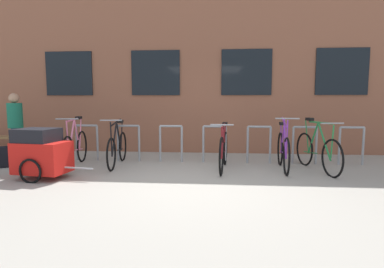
{
  "coord_description": "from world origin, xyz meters",
  "views": [
    {
      "loc": [
        0.49,
        -5.16,
        1.42
      ],
      "look_at": [
        -0.09,
        1.6,
        0.68
      ],
      "focal_mm": 29.22,
      "sensor_mm": 36.0,
      "label": 1
    }
  ],
  "objects_px": {
    "bicycle_purple": "(283,150)",
    "person_by_bench": "(15,123)",
    "bicycle_black": "(117,148)",
    "bike_trailer": "(41,153)",
    "bicycle_maroon": "(224,150)",
    "bicycle_pink": "(75,148)",
    "wooden_bench": "(0,141)",
    "bicycle_green": "(317,151)",
    "backpack": "(4,157)"
  },
  "relations": [
    {
      "from": "bicycle_purple",
      "to": "person_by_bench",
      "type": "distance_m",
      "value": 5.95
    },
    {
      "from": "bicycle_black",
      "to": "bike_trailer",
      "type": "distance_m",
      "value": 1.61
    },
    {
      "from": "bicycle_maroon",
      "to": "person_by_bench",
      "type": "relative_size",
      "value": 1.12
    },
    {
      "from": "bicycle_pink",
      "to": "bicycle_maroon",
      "type": "bearing_deg",
      "value": -0.6
    },
    {
      "from": "bicycle_pink",
      "to": "bike_trailer",
      "type": "height_order",
      "value": "bicycle_pink"
    },
    {
      "from": "bicycle_pink",
      "to": "wooden_bench",
      "type": "bearing_deg",
      "value": 153.99
    },
    {
      "from": "bike_trailer",
      "to": "person_by_bench",
      "type": "height_order",
      "value": "person_by_bench"
    },
    {
      "from": "bicycle_purple",
      "to": "bicycle_black",
      "type": "xyz_separation_m",
      "value": [
        -3.53,
        0.13,
        -0.02
      ]
    },
    {
      "from": "bicycle_purple",
      "to": "wooden_bench",
      "type": "xyz_separation_m",
      "value": [
        -7.09,
        1.27,
        -0.06
      ]
    },
    {
      "from": "bicycle_green",
      "to": "person_by_bench",
      "type": "bearing_deg",
      "value": 177.7
    },
    {
      "from": "bicycle_maroon",
      "to": "bike_trailer",
      "type": "xyz_separation_m",
      "value": [
        -3.3,
        -1.06,
        0.08
      ]
    },
    {
      "from": "bicycle_purple",
      "to": "bicycle_maroon",
      "type": "xyz_separation_m",
      "value": [
        -1.22,
        -0.07,
        -0.0
      ]
    },
    {
      "from": "bicycle_purple",
      "to": "person_by_bench",
      "type": "bearing_deg",
      "value": 177.76
    },
    {
      "from": "bicycle_purple",
      "to": "person_by_bench",
      "type": "height_order",
      "value": "person_by_bench"
    },
    {
      "from": "bicycle_green",
      "to": "bicycle_black",
      "type": "bearing_deg",
      "value": 177.8
    },
    {
      "from": "bicycle_black",
      "to": "backpack",
      "type": "distance_m",
      "value": 2.38
    },
    {
      "from": "bicycle_green",
      "to": "wooden_bench",
      "type": "distance_m",
      "value": 7.87
    },
    {
      "from": "bicycle_purple",
      "to": "bike_trailer",
      "type": "height_order",
      "value": "bicycle_purple"
    },
    {
      "from": "bicycle_purple",
      "to": "wooden_bench",
      "type": "distance_m",
      "value": 7.2
    },
    {
      "from": "bicycle_purple",
      "to": "bicycle_pink",
      "type": "distance_m",
      "value": 4.41
    },
    {
      "from": "bicycle_pink",
      "to": "person_by_bench",
      "type": "bearing_deg",
      "value": 169.89
    },
    {
      "from": "bicycle_green",
      "to": "person_by_bench",
      "type": "relative_size",
      "value": 1.14
    },
    {
      "from": "bicycle_pink",
      "to": "bicycle_green",
      "type": "xyz_separation_m",
      "value": [
        5.07,
        0.01,
        -0.0
      ]
    },
    {
      "from": "bike_trailer",
      "to": "backpack",
      "type": "xyz_separation_m",
      "value": [
        -1.35,
        0.84,
        -0.25
      ]
    },
    {
      "from": "bicycle_pink",
      "to": "bicycle_green",
      "type": "bearing_deg",
      "value": 0.06
    },
    {
      "from": "backpack",
      "to": "bicycle_black",
      "type": "bearing_deg",
      "value": -16.35
    },
    {
      "from": "bicycle_maroon",
      "to": "backpack",
      "type": "relative_size",
      "value": 4.01
    },
    {
      "from": "bicycle_pink",
      "to": "wooden_bench",
      "type": "relative_size",
      "value": 1.18
    },
    {
      "from": "bicycle_green",
      "to": "bike_trailer",
      "type": "distance_m",
      "value": 5.31
    },
    {
      "from": "bicycle_maroon",
      "to": "bike_trailer",
      "type": "distance_m",
      "value": 3.47
    },
    {
      "from": "bicycle_black",
      "to": "bike_trailer",
      "type": "height_order",
      "value": "bicycle_black"
    },
    {
      "from": "bicycle_maroon",
      "to": "wooden_bench",
      "type": "relative_size",
      "value": 1.2
    },
    {
      "from": "bicycle_pink",
      "to": "person_by_bench",
      "type": "distance_m",
      "value": 1.62
    },
    {
      "from": "bicycle_maroon",
      "to": "bicycle_green",
      "type": "xyz_separation_m",
      "value": [
        1.89,
        0.04,
        0.0
      ]
    },
    {
      "from": "wooden_bench",
      "to": "bicycle_pink",
      "type": "bearing_deg",
      "value": -26.01
    },
    {
      "from": "bicycle_black",
      "to": "wooden_bench",
      "type": "height_order",
      "value": "bicycle_black"
    },
    {
      "from": "bicycle_pink",
      "to": "bicycle_green",
      "type": "relative_size",
      "value": 0.96
    },
    {
      "from": "bicycle_green",
      "to": "bike_trailer",
      "type": "bearing_deg",
      "value": -168.03
    },
    {
      "from": "bicycle_black",
      "to": "person_by_bench",
      "type": "xyz_separation_m",
      "value": [
        -2.39,
        0.1,
        0.52
      ]
    },
    {
      "from": "person_by_bench",
      "to": "backpack",
      "type": "height_order",
      "value": "person_by_bench"
    },
    {
      "from": "bicycle_pink",
      "to": "bike_trailer",
      "type": "relative_size",
      "value": 1.18
    },
    {
      "from": "wooden_bench",
      "to": "person_by_bench",
      "type": "distance_m",
      "value": 1.66
    },
    {
      "from": "bicycle_black",
      "to": "bike_trailer",
      "type": "bearing_deg",
      "value": -128.25
    },
    {
      "from": "bicycle_maroon",
      "to": "wooden_bench",
      "type": "distance_m",
      "value": 6.02
    },
    {
      "from": "bicycle_black",
      "to": "backpack",
      "type": "xyz_separation_m",
      "value": [
        -2.34,
        -0.43,
        -0.16
      ]
    },
    {
      "from": "wooden_bench",
      "to": "person_by_bench",
      "type": "bearing_deg",
      "value": -41.69
    },
    {
      "from": "backpack",
      "to": "bike_trailer",
      "type": "bearing_deg",
      "value": -58.52
    },
    {
      "from": "bicycle_pink",
      "to": "wooden_bench",
      "type": "distance_m",
      "value": 2.99
    },
    {
      "from": "bicycle_green",
      "to": "bicycle_maroon",
      "type": "bearing_deg",
      "value": -178.83
    },
    {
      "from": "person_by_bench",
      "to": "backpack",
      "type": "bearing_deg",
      "value": -84.27
    }
  ]
}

